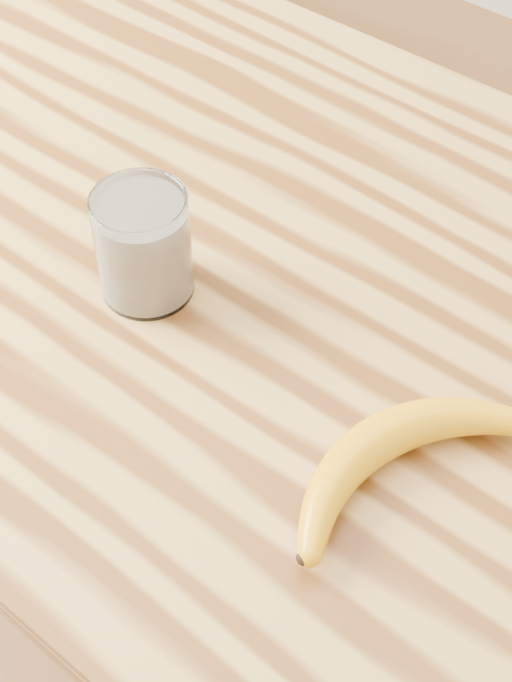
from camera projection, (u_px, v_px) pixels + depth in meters
The scene contains 3 objects.
table at pixel (162, 285), 1.09m from camera, with size 1.20×0.80×0.90m.
smoothie_glass at pixel (144, 247), 0.87m from camera, with size 0.09×0.09×0.11m.
banana at pixel (382, 436), 0.78m from camera, with size 0.12×0.33×0.04m, color orange, non-canonical shape.
Camera 1 is at (0.56, -0.52, 1.56)m, focal length 50.00 mm.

